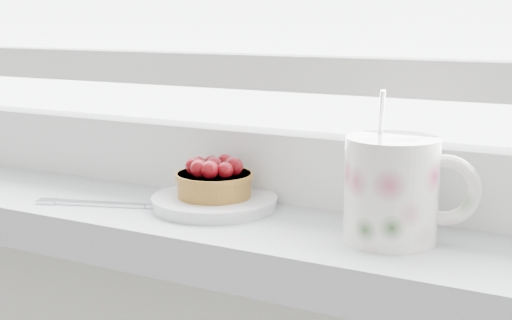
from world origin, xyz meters
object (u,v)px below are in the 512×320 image
Objects in this scene: raspberry_tart at (214,179)px; floral_mug at (395,188)px; saucer at (214,202)px; fork at (130,205)px.

raspberry_tart is 0.19m from floral_mug.
saucer is 0.19m from floral_mug.
fork is at bearing -155.14° from saucer.
floral_mug is at bearing -5.00° from saucer.
floral_mug is at bearing -4.96° from raspberry_tart.
fork is (-0.08, -0.04, -0.00)m from saucer.
saucer is at bearing 175.00° from floral_mug.
fork is at bearing -155.26° from raspberry_tart.
raspberry_tart is 0.60× the size of floral_mug.
raspberry_tart is at bearing 175.04° from floral_mug.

